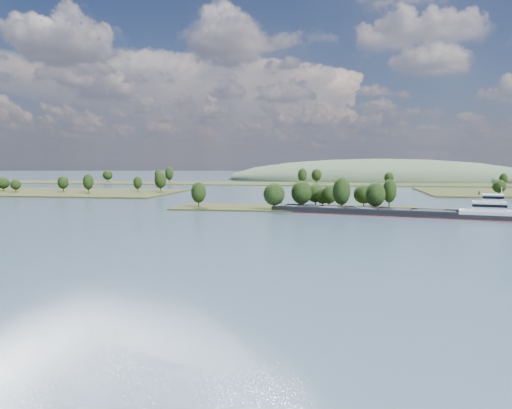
# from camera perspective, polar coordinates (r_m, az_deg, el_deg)

# --- Properties ---
(ground) EXTENTS (1800.00, 1800.00, 0.00)m
(ground) POSITION_cam_1_polar(r_m,az_deg,el_deg) (147.91, 2.37, -2.69)
(ground) COLOR #384A62
(ground) RESTS_ON ground
(tree_island) EXTENTS (100.00, 30.44, 14.13)m
(tree_island) POSITION_cam_1_polar(r_m,az_deg,el_deg) (205.04, 6.11, 0.51)
(tree_island) COLOR #2B3316
(tree_island) RESTS_ON ground
(back_shoreline) EXTENTS (900.00, 60.00, 14.89)m
(back_shoreline) POSITION_cam_1_polar(r_m,az_deg,el_deg) (425.95, 8.19, 2.40)
(back_shoreline) COLOR #2B3316
(back_shoreline) RESTS_ON ground
(hill_west) EXTENTS (320.00, 160.00, 44.00)m
(hill_west) POSITION_cam_1_polar(r_m,az_deg,el_deg) (527.56, 13.96, 2.71)
(hill_west) COLOR #3C5138
(hill_west) RESTS_ON ground
(cargo_barge) EXTENTS (86.11, 29.36, 11.64)m
(cargo_barge) POSITION_cam_1_polar(r_m,az_deg,el_deg) (188.80, 16.44, -0.77)
(cargo_barge) COLOR black
(cargo_barge) RESTS_ON ground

